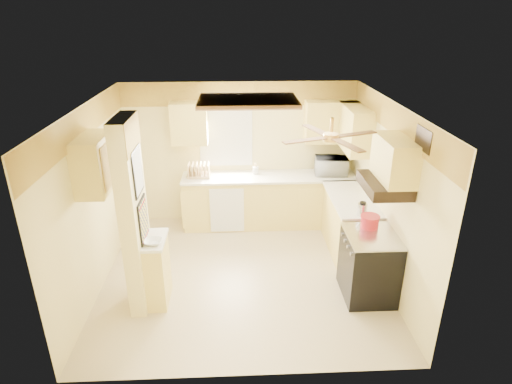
{
  "coord_description": "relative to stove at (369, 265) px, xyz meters",
  "views": [
    {
      "loc": [
        -0.07,
        -5.33,
        3.62
      ],
      "look_at": [
        0.2,
        0.35,
        1.17
      ],
      "focal_mm": 30.0,
      "sensor_mm": 36.0,
      "label": 1
    }
  ],
  "objects": [
    {
      "name": "microwave",
      "position": [
        -0.09,
        2.16,
        0.63
      ],
      "size": [
        0.58,
        0.42,
        0.31
      ],
      "primitive_type": "imported",
      "rotation": [
        0.0,
        0.0,
        3.05
      ],
      "color": "white",
      "rests_on": "countertop_back"
    },
    {
      "name": "ledge_top",
      "position": [
        -2.8,
        0.0,
        0.46
      ],
      "size": [
        0.28,
        0.58,
        0.04
      ],
      "primitive_type": "cube",
      "color": "white",
      "rests_on": "partition_ledge"
    },
    {
      "name": "upper_cab_over_stove",
      "position": [
        0.16,
        0.0,
        1.49
      ],
      "size": [
        0.35,
        0.76,
        0.52
      ],
      "primitive_type": "cube",
      "color": "#F5DA68",
      "rests_on": "wall_right"
    },
    {
      "name": "countertop_back",
      "position": [
        -1.17,
        2.14,
        0.46
      ],
      "size": [
        3.04,
        0.64,
        0.04
      ],
      "primitive_type": "cube",
      "color": "white",
      "rests_on": "lower_cabinets_back"
    },
    {
      "name": "lower_cabinets_right",
      "position": [
        0.03,
        1.15,
        -0.01
      ],
      "size": [
        0.6,
        1.4,
        0.9
      ],
      "primitive_type": "cube",
      "color": "#F5DA68",
      "rests_on": "floor"
    },
    {
      "name": "wall_left",
      "position": [
        -3.67,
        0.55,
        0.79
      ],
      "size": [
        0.0,
        3.8,
        3.8
      ],
      "primitive_type": "plane",
      "rotation": [
        1.57,
        0.0,
        1.57
      ],
      "color": "#F5E395",
      "rests_on": "floor"
    },
    {
      "name": "partition_ledge",
      "position": [
        -2.8,
        0.0,
        -0.01
      ],
      "size": [
        0.25,
        0.55,
        0.9
      ],
      "primitive_type": "cube",
      "color": "#F5DA68",
      "rests_on": "floor"
    },
    {
      "name": "vent_grate",
      "position": [
        0.31,
        -0.35,
        1.84
      ],
      "size": [
        0.02,
        0.4,
        0.25
      ],
      "primitive_type": "cube",
      "color": "black",
      "rests_on": "wall_right"
    },
    {
      "name": "poster_nashville",
      "position": [
        -2.91,
        0.0,
        0.74
      ],
      "size": [
        0.02,
        0.42,
        0.57
      ],
      "color": "black",
      "rests_on": "partition_column"
    },
    {
      "name": "upper_cab_right",
      "position": [
        0.16,
        1.8,
        1.39
      ],
      "size": [
        0.35,
        1.0,
        0.7
      ],
      "primitive_type": "cube",
      "color": "#F5DA68",
      "rests_on": "wall_right"
    },
    {
      "name": "poster_menu",
      "position": [
        -2.91,
        0.0,
        1.39
      ],
      "size": [
        0.02,
        0.42,
        0.57
      ],
      "color": "black",
      "rests_on": "partition_column"
    },
    {
      "name": "stove",
      "position": [
        0.0,
        0.0,
        0.0
      ],
      "size": [
        0.68,
        0.77,
        0.92
      ],
      "color": "black",
      "rests_on": "floor"
    },
    {
      "name": "countertop_right",
      "position": [
        0.02,
        1.15,
        0.46
      ],
      "size": [
        0.64,
        1.44,
        0.04
      ],
      "primitive_type": "cube",
      "color": "white",
      "rests_on": "lower_cabinets_right"
    },
    {
      "name": "wall_right",
      "position": [
        0.33,
        0.55,
        0.79
      ],
      "size": [
        0.0,
        3.8,
        3.8
      ],
      "primitive_type": "plane",
      "rotation": [
        1.57,
        0.0,
        -1.57
      ],
      "color": "#F5E395",
      "rests_on": "floor"
    },
    {
      "name": "bowl",
      "position": [
        -2.79,
        -0.12,
        0.51
      ],
      "size": [
        0.22,
        0.22,
        0.05
      ],
      "primitive_type": "imported",
      "rotation": [
        0.0,
        0.0,
        0.02
      ],
      "color": "white",
      "rests_on": "ledge_top"
    },
    {
      "name": "dutch_oven",
      "position": [
        0.02,
        0.22,
        0.54
      ],
      "size": [
        0.26,
        0.26,
        0.17
      ],
      "color": "red",
      "rests_on": "stove"
    },
    {
      "name": "wall_front",
      "position": [
        -1.67,
        -1.35,
        0.79
      ],
      "size": [
        4.0,
        0.0,
        4.0
      ],
      "primitive_type": "plane",
      "rotation": [
        -1.57,
        0.0,
        0.0
      ],
      "color": "#F5E395",
      "rests_on": "floor"
    },
    {
      "name": "dishwasher_panel",
      "position": [
        -1.92,
        1.84,
        -0.03
      ],
      "size": [
        0.58,
        0.02,
        0.8
      ],
      "primitive_type": "cube",
      "color": "white",
      "rests_on": "lower_cabinets_back"
    },
    {
      "name": "upper_cab_back_right",
      "position": [
        -0.12,
        2.27,
        1.39
      ],
      "size": [
        0.9,
        0.35,
        0.7
      ],
      "primitive_type": "cube",
      "color": "#F5DA68",
      "rests_on": "wall_back"
    },
    {
      "name": "partition_column",
      "position": [
        -3.02,
        0.0,
        0.79
      ],
      "size": [
        0.2,
        0.7,
        2.5
      ],
      "primitive_type": "cube",
      "color": "#F5E395",
      "rests_on": "floor"
    },
    {
      "name": "lower_cabinets_back",
      "position": [
        -1.17,
        2.15,
        -0.01
      ],
      "size": [
        3.0,
        0.6,
        0.9
      ],
      "primitive_type": "cube",
      "color": "#F5DA68",
      "rests_on": "floor"
    },
    {
      "name": "ceiling_light_panel",
      "position": [
        -1.57,
        1.05,
        2.0
      ],
      "size": [
        1.35,
        0.95,
        0.06
      ],
      "color": "brown",
      "rests_on": "ceiling"
    },
    {
      "name": "ceiling_fan",
      "position": [
        -0.67,
        -0.15,
        1.83
      ],
      "size": [
        1.15,
        1.15,
        0.26
      ],
      "color": "gold",
      "rests_on": "ceiling"
    },
    {
      "name": "utensil_crock",
      "position": [
        -1.41,
        2.25,
        0.55
      ],
      "size": [
        0.1,
        0.1,
        0.2
      ],
      "color": "white",
      "rests_on": "countertop_back"
    },
    {
      "name": "kettle",
      "position": [
        0.0,
        0.54,
        0.57
      ],
      "size": [
        0.13,
        0.13,
        0.2
      ],
      "color": "silver",
      "rests_on": "countertop_right"
    },
    {
      "name": "wallpaper_border",
      "position": [
        -1.67,
        2.43,
        1.84
      ],
      "size": [
        4.0,
        0.02,
        0.4
      ],
      "primitive_type": "cube",
      "color": "#F8D949",
      "rests_on": "wall_back"
    },
    {
      "name": "floor",
      "position": [
        -1.67,
        0.55,
        -0.46
      ],
      "size": [
        4.0,
        4.0,
        0.0
      ],
      "primitive_type": "plane",
      "color": "tan",
      "rests_on": "ground"
    },
    {
      "name": "dish_rack",
      "position": [
        -2.4,
        2.17,
        0.56
      ],
      "size": [
        0.4,
        0.3,
        0.23
      ],
      "color": "tan",
      "rests_on": "countertop_back"
    },
    {
      "name": "upper_cab_back_left",
      "position": [
        -2.52,
        2.27,
        1.39
      ],
      "size": [
        0.6,
        0.35,
        0.7
      ],
      "primitive_type": "cube",
      "color": "#F5DA68",
      "rests_on": "wall_back"
    },
    {
      "name": "range_hood",
      "position": [
        0.07,
        0.0,
        1.16
      ],
      "size": [
        0.5,
        0.76,
        0.14
      ],
      "primitive_type": "cube",
      "color": "black",
      "rests_on": "upper_cab_over_stove"
    },
    {
      "name": "ceiling",
      "position": [
        -1.67,
        0.55,
        2.04
      ],
      "size": [
        4.0,
        4.0,
        0.0
      ],
      "primitive_type": "plane",
      "rotation": [
        3.14,
        0.0,
        0.0
      ],
      "color": "white",
      "rests_on": "wall_back"
    },
    {
      "name": "wall_back",
      "position": [
        -1.67,
        2.45,
        0.79
      ],
      "size": [
        4.0,
        0.0,
        4.0
      ],
      "primitive_type": "plane",
      "rotation": [
        1.57,
        0.0,
        0.0
      ],
      "color": "#F5E395",
      "rests_on": "floor"
    },
    {
      "name": "upper_cab_left_wall",
      "position": [
        -3.49,
        0.3,
        1.39
      ],
      "size": [
        0.35,
        0.75,
        0.7
      ],
      "primitive_type": "cube",
      "color": "#F5DA68",
      "rests_on": "wall_left"
    },
    {
      "name": "window",
      "position": [
        -1.92,
        2.44,
        1.09
      ],
      "size": [
        0.92,
        0.02,
        1.02
      ],
      "color": "white",
      "rests_on": "wall_back"
    }
  ]
}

